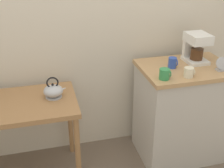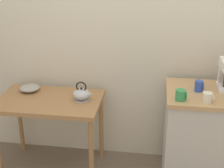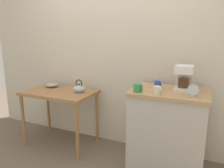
% 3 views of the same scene
% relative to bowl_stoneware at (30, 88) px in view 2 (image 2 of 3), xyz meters
% --- Properties ---
extents(back_wall, '(4.40, 0.10, 2.80)m').
position_rel_bowl_stoneware_xyz_m(back_wall, '(0.99, 0.25, 0.62)').
color(back_wall, beige).
rests_on(back_wall, ground_plane).
extents(wooden_table, '(0.94, 0.58, 0.75)m').
position_rel_bowl_stoneware_xyz_m(wooden_table, '(0.24, -0.15, -0.13)').
color(wooden_table, '#9E7044').
rests_on(wooden_table, ground_plane).
extents(kitchen_counter, '(0.79, 0.58, 0.91)m').
position_rel_bowl_stoneware_xyz_m(kitchen_counter, '(1.68, -0.16, -0.32)').
color(kitchen_counter, '#BCB7AD').
rests_on(kitchen_counter, ground_plane).
extents(bowl_stoneware, '(0.19, 0.19, 0.06)m').
position_rel_bowl_stoneware_xyz_m(bowl_stoneware, '(0.00, 0.00, 0.00)').
color(bowl_stoneware, '#9E998C').
rests_on(bowl_stoneware, wooden_table).
extents(teakettle, '(0.19, 0.15, 0.18)m').
position_rel_bowl_stoneware_xyz_m(teakettle, '(0.54, -0.12, 0.02)').
color(teakettle, '#B2B5BA').
rests_on(teakettle, wooden_table).
extents(mug_tall_green, '(0.09, 0.08, 0.08)m').
position_rel_bowl_stoneware_xyz_m(mug_tall_green, '(1.39, -0.35, 0.17)').
color(mug_tall_green, '#338C4C').
rests_on(mug_tall_green, kitchen_counter).
extents(mug_blue, '(0.07, 0.07, 0.09)m').
position_rel_bowl_stoneware_xyz_m(mug_blue, '(1.55, -0.15, 0.18)').
color(mug_blue, '#2D4CAD').
rests_on(mug_blue, kitchen_counter).
extents(mug_small_cream, '(0.08, 0.08, 0.08)m').
position_rel_bowl_stoneware_xyz_m(mug_small_cream, '(1.59, -0.36, 0.17)').
color(mug_small_cream, beige).
rests_on(mug_small_cream, kitchen_counter).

